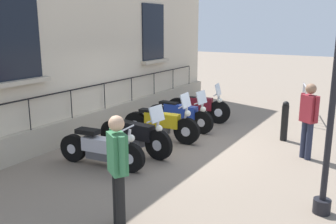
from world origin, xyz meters
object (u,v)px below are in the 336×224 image
at_px(motorcycle_blue, 180,115).
at_px(pedestrian_walking, 118,165).
at_px(bollard, 285,121).
at_px(motorcycle_silver, 101,149).
at_px(pedestrian_standing, 309,117).
at_px(motorcycle_black, 135,135).
at_px(motorcycle_yellow, 161,124).
at_px(crowd_barrier, 306,102).
at_px(motorcycle_maroon, 198,107).

height_order(motorcycle_blue, pedestrian_walking, pedestrian_walking).
bearing_deg(pedestrian_walking, bollard, 79.28).
bearing_deg(motorcycle_silver, motorcycle_blue, 89.22).
distance_m(motorcycle_blue, pedestrian_standing, 3.73).
bearing_deg(motorcycle_silver, motorcycle_black, 81.84).
bearing_deg(pedestrian_standing, motorcycle_blue, 170.55).
height_order(motorcycle_silver, motorcycle_yellow, motorcycle_yellow).
distance_m(motorcycle_silver, motorcycle_yellow, 2.26).
height_order(motorcycle_yellow, crowd_barrier, motorcycle_yellow).
bearing_deg(motorcycle_blue, crowd_barrier, 47.96).
bearing_deg(motorcycle_yellow, bollard, 30.66).
height_order(motorcycle_black, crowd_barrier, motorcycle_black).
bearing_deg(bollard, motorcycle_yellow, -149.34).
height_order(motorcycle_maroon, pedestrian_standing, pedestrian_standing).
xyz_separation_m(motorcycle_silver, crowd_barrier, (2.92, 6.58, 0.17)).
xyz_separation_m(motorcycle_yellow, crowd_barrier, (2.79, 4.32, 0.12)).
relative_size(motorcycle_silver, motorcycle_yellow, 0.96).
height_order(motorcycle_silver, pedestrian_standing, pedestrian_standing).
relative_size(motorcycle_black, motorcycle_yellow, 0.97).
distance_m(motorcycle_black, motorcycle_yellow, 1.22).
bearing_deg(motorcycle_maroon, motorcycle_silver, -91.34).
distance_m(motorcycle_silver, motorcycle_blue, 3.39).
relative_size(bollard, pedestrian_standing, 0.61).
bearing_deg(pedestrian_standing, bollard, 124.50).
bearing_deg(crowd_barrier, motorcycle_maroon, -143.44).
relative_size(motorcycle_silver, bollard, 1.98).
height_order(motorcycle_yellow, pedestrian_standing, pedestrian_standing).
bearing_deg(crowd_barrier, motorcycle_blue, -132.04).
relative_size(motorcycle_black, pedestrian_walking, 1.22).
xyz_separation_m(motorcycle_blue, bollard, (2.87, 0.51, 0.09)).
bearing_deg(bollard, crowd_barrier, 89.92).
bearing_deg(motorcycle_maroon, motorcycle_yellow, -89.52).
relative_size(motorcycle_blue, bollard, 2.07).
distance_m(bollard, pedestrian_standing, 1.43).
bearing_deg(pedestrian_walking, motorcycle_blue, 109.36).
xyz_separation_m(motorcycle_maroon, bollard, (2.81, -0.58, 0.08)).
bearing_deg(pedestrian_walking, motorcycle_yellow, 113.39).
xyz_separation_m(motorcycle_black, motorcycle_yellow, (-0.02, 1.22, -0.01)).
height_order(motorcycle_black, motorcycle_yellow, motorcycle_yellow).
xyz_separation_m(motorcycle_black, pedestrian_walking, (1.70, -2.77, 0.54)).
bearing_deg(pedestrian_standing, motorcycle_yellow, -171.47).
bearing_deg(motorcycle_yellow, motorcycle_black, -88.87).
relative_size(crowd_barrier, pedestrian_standing, 1.03).
height_order(motorcycle_yellow, pedestrian_walking, pedestrian_walking).
bearing_deg(motorcycle_silver, pedestrian_walking, -43.17).
distance_m(motorcycle_black, motorcycle_blue, 2.36).
relative_size(motorcycle_silver, pedestrian_walking, 1.21).
relative_size(motorcycle_maroon, crowd_barrier, 1.15).
height_order(crowd_barrier, pedestrian_walking, pedestrian_walking).
bearing_deg(motorcycle_blue, motorcycle_yellow, -86.10).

